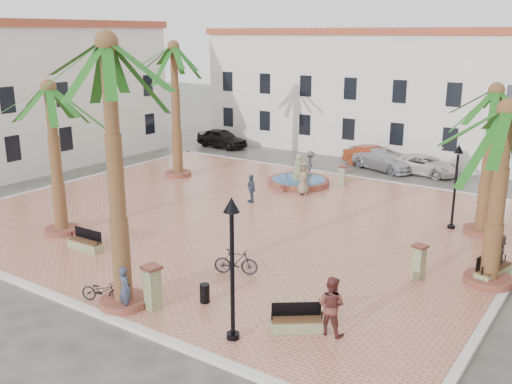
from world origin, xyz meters
TOP-DOWN VIEW (x-y plane):
  - ground at (0.00, 0.00)m, footprint 120.00×120.00m
  - plaza at (0.00, 0.00)m, footprint 26.00×22.00m
  - kerb_n at (0.00, 11.00)m, footprint 26.30×0.30m
  - kerb_s at (0.00, -11.00)m, footprint 26.30×0.30m
  - kerb_w at (-13.00, 0.00)m, footprint 0.30×22.30m
  - building_north at (-0.00, 19.99)m, footprint 30.40×7.40m
  - building_west at (-19.00, 0.00)m, footprint 6.40×24.40m
  - fountain at (-0.68, 7.11)m, footprint 3.73×3.73m
  - palm_nw at (-8.35, 4.69)m, footprint 5.56×5.56m
  - palm_sw at (-5.47, -6.62)m, footprint 5.13×5.13m
  - palm_s at (2.44, -10.14)m, footprint 5.41×5.41m
  - palm_e at (12.34, -1.25)m, footprint 5.72×5.72m
  - palm_ne at (10.73, 4.36)m, footprint 5.18×5.18m
  - bench_s at (-2.78, -7.47)m, footprint 1.70×0.57m
  - bench_se at (8.22, -8.32)m, footprint 1.64×1.40m
  - bench_e at (12.38, -0.77)m, footprint 1.04×2.03m
  - bench_ne at (10.34, 6.78)m, footprint 1.20×1.88m
  - lamppost_s at (6.85, -9.83)m, footprint 0.49×0.49m
  - lamppost_e at (9.41, 4.25)m, footprint 0.44×0.44m
  - bollard_se at (3.46, -9.78)m, footprint 0.65×0.65m
  - bollard_n at (1.61, 8.41)m, footprint 0.52×0.52m
  - bollard_e at (10.04, -2.34)m, footprint 0.59×0.59m
  - litter_bin at (4.60, -8.43)m, footprint 0.35×0.35m
  - cyclist_a at (2.80, -10.40)m, footprint 0.65×0.51m
  - bicycle_a at (1.65, -10.40)m, footprint 1.66×1.04m
  - cyclist_b at (9.16, -7.88)m, footprint 0.94×0.74m
  - bicycle_b at (4.08, -5.89)m, footprint 1.76×1.16m
  - pedestrian_fountain_a at (0.60, 5.40)m, footprint 1.10×0.94m
  - pedestrian_fountain_b at (-0.97, 2.43)m, footprint 0.98×0.81m
  - pedestrian_north at (-1.03, 9.21)m, footprint 1.03×1.27m
  - pedestrian_east at (12.40, -0.14)m, footprint 0.62×1.55m
  - car_black at (-12.23, 14.41)m, footprint 4.67×2.22m
  - car_red at (0.86, 14.79)m, footprint 4.59×2.63m
  - car_silver at (1.81, 14.39)m, footprint 5.19×3.42m
  - car_white at (4.56, 14.70)m, footprint 4.84×2.68m

SIDE VIEW (x-z plane):
  - ground at x=0.00m, z-range 0.00..0.00m
  - plaza at x=0.00m, z-range 0.00..0.15m
  - kerb_n at x=0.00m, z-range 0.00..0.16m
  - kerb_s at x=0.00m, z-range 0.00..0.16m
  - kerb_w at x=-13.00m, z-range 0.00..0.16m
  - bench_se at x=8.22m, z-range -0.04..0.84m
  - bench_s at x=-2.78m, z-range -0.04..0.85m
  - fountain at x=-0.68m, z-range -0.55..1.38m
  - bench_ne at x=10.34m, z-range -0.06..0.90m
  - bench_e at x=12.38m, z-range -0.07..0.95m
  - litter_bin at x=4.60m, z-range 0.15..0.83m
  - bicycle_a at x=1.65m, z-range 0.15..0.97m
  - car_white at x=4.56m, z-range 0.00..1.28m
  - bicycle_b at x=4.08m, z-range 0.15..1.18m
  - car_silver at x=1.81m, z-range 0.00..1.40m
  - car_red at x=0.86m, z-range 0.00..1.43m
  - car_black at x=-12.23m, z-range 0.00..1.54m
  - bollard_n at x=1.61m, z-range 0.17..1.41m
  - bollard_e at x=10.04m, z-range 0.17..1.54m
  - pedestrian_fountain_b at x=-0.97m, z-range 0.15..1.72m
  - cyclist_a at x=2.80m, z-range 0.15..1.73m
  - bollard_se at x=3.46m, z-range 0.18..1.74m
  - pedestrian_east at x=12.40m, z-range 0.15..1.79m
  - pedestrian_north at x=-1.03m, z-range 0.15..1.87m
  - cyclist_b at x=9.16m, z-range 0.15..2.05m
  - pedestrian_fountain_a at x=0.60m, z-range 0.15..2.06m
  - lamppost_e at x=9.41m, z-range 0.87..4.94m
  - lamppost_s at x=6.85m, z-range 0.95..5.45m
  - building_north at x=0.00m, z-range 0.02..9.52m
  - building_west at x=-19.00m, z-range 0.02..10.02m
  - palm_e at x=12.34m, z-range 2.31..9.18m
  - palm_ne at x=10.73m, z-range 2.44..9.39m
  - palm_sw at x=-5.47m, z-range 2.51..9.58m
  - palm_nw at x=-8.35m, z-range 3.13..11.70m
  - palm_s at x=2.44m, z-range 3.39..12.50m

